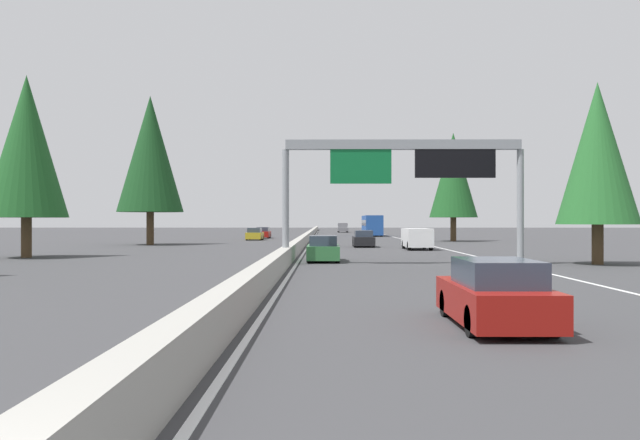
{
  "coord_description": "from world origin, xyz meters",
  "views": [
    {
      "loc": [
        -1.95,
        -1.77,
        2.3
      ],
      "look_at": [
        69.18,
        -1.23,
        2.39
      ],
      "focal_mm": 36.82,
      "sensor_mm": 36.0,
      "label": 1
    }
  ],
  "objects_px": {
    "pickup_near_center": "(343,228)",
    "conifer_left_mid": "(150,154)",
    "sedan_mid_left": "(363,239)",
    "conifer_right_mid": "(453,175)",
    "sedan_distant_b": "(495,295)",
    "minivan_mid_right": "(417,238)",
    "sign_gantry_overhead": "(406,165)",
    "sedan_distant_a": "(323,249)",
    "conifer_left_near": "(26,147)",
    "conifer_right_near": "(598,154)",
    "oncoming_far": "(263,233)",
    "bus_mid_center": "(372,225)",
    "oncoming_near": "(255,234)"
  },
  "relations": [
    {
      "from": "pickup_near_center",
      "to": "minivan_mid_right",
      "type": "distance_m",
      "value": 78.62
    },
    {
      "from": "conifer_right_mid",
      "to": "conifer_left_near",
      "type": "distance_m",
      "value": 46.82
    },
    {
      "from": "sedan_mid_left",
      "to": "pickup_near_center",
      "type": "distance_m",
      "value": 73.31
    },
    {
      "from": "conifer_left_near",
      "to": "conifer_right_mid",
      "type": "bearing_deg",
      "value": -45.05
    },
    {
      "from": "sedan_distant_b",
      "to": "oncoming_far",
      "type": "relative_size",
      "value": 1.0
    },
    {
      "from": "minivan_mid_right",
      "to": "conifer_left_mid",
      "type": "bearing_deg",
      "value": 66.97
    },
    {
      "from": "conifer_right_near",
      "to": "pickup_near_center",
      "type": "bearing_deg",
      "value": 6.4
    },
    {
      "from": "sign_gantry_overhead",
      "to": "oncoming_far",
      "type": "relative_size",
      "value": 2.88
    },
    {
      "from": "sedan_distant_a",
      "to": "conifer_left_near",
      "type": "distance_m",
      "value": 19.94
    },
    {
      "from": "sedan_distant_a",
      "to": "conifer_right_mid",
      "type": "xyz_separation_m",
      "value": [
        36.75,
        -14.57,
        6.75
      ]
    },
    {
      "from": "minivan_mid_right",
      "to": "oncoming_near",
      "type": "relative_size",
      "value": 1.14
    },
    {
      "from": "conifer_left_near",
      "to": "minivan_mid_right",
      "type": "bearing_deg",
      "value": -65.7
    },
    {
      "from": "sedan_distant_b",
      "to": "conifer_right_mid",
      "type": "distance_m",
      "value": 60.9
    },
    {
      "from": "sedan_distant_a",
      "to": "conifer_right_near",
      "type": "xyz_separation_m",
      "value": [
        -2.46,
        -14.49,
        5.17
      ]
    },
    {
      "from": "minivan_mid_right",
      "to": "oncoming_far",
      "type": "bearing_deg",
      "value": 24.43
    },
    {
      "from": "sedan_distant_a",
      "to": "bus_mid_center",
      "type": "xyz_separation_m",
      "value": [
        62.61,
        -7.26,
        1.03
      ]
    },
    {
      "from": "sedan_distant_b",
      "to": "pickup_near_center",
      "type": "height_order",
      "value": "pickup_near_center"
    },
    {
      "from": "conifer_right_near",
      "to": "conifer_left_near",
      "type": "height_order",
      "value": "conifer_left_near"
    },
    {
      "from": "sedan_mid_left",
      "to": "bus_mid_center",
      "type": "bearing_deg",
      "value": -5.13
    },
    {
      "from": "bus_mid_center",
      "to": "sedan_mid_left",
      "type": "bearing_deg",
      "value": 174.87
    },
    {
      "from": "conifer_right_mid",
      "to": "conifer_left_mid",
      "type": "bearing_deg",
      "value": 109.43
    },
    {
      "from": "minivan_mid_right",
      "to": "conifer_right_near",
      "type": "distance_m",
      "value": 19.84
    },
    {
      "from": "bus_mid_center",
      "to": "conifer_right_mid",
      "type": "height_order",
      "value": "conifer_right_mid"
    },
    {
      "from": "sedan_mid_left",
      "to": "conifer_left_near",
      "type": "bearing_deg",
      "value": 127.59
    },
    {
      "from": "sedan_distant_b",
      "to": "minivan_mid_right",
      "type": "xyz_separation_m",
      "value": [
        38.24,
        -3.67,
        0.27
      ]
    },
    {
      "from": "conifer_right_near",
      "to": "oncoming_far",
      "type": "bearing_deg",
      "value": 23.41
    },
    {
      "from": "pickup_near_center",
      "to": "conifer_left_mid",
      "type": "distance_m",
      "value": 71.65
    },
    {
      "from": "sedan_distant_b",
      "to": "sign_gantry_overhead",
      "type": "bearing_deg",
      "value": -1.59
    },
    {
      "from": "sedan_mid_left",
      "to": "oncoming_far",
      "type": "bearing_deg",
      "value": 21.74
    },
    {
      "from": "minivan_mid_right",
      "to": "conifer_left_mid",
      "type": "xyz_separation_m",
      "value": [
        10.28,
        24.18,
        7.78
      ]
    },
    {
      "from": "sedan_mid_left",
      "to": "conifer_right_mid",
      "type": "bearing_deg",
      "value": -34.54
    },
    {
      "from": "sign_gantry_overhead",
      "to": "minivan_mid_right",
      "type": "relative_size",
      "value": 2.54
    },
    {
      "from": "sedan_distant_b",
      "to": "sedan_distant_a",
      "type": "distance_m",
      "value": 23.12
    },
    {
      "from": "conifer_left_mid",
      "to": "conifer_left_near",
      "type": "bearing_deg",
      "value": 175.17
    },
    {
      "from": "pickup_near_center",
      "to": "minivan_mid_right",
      "type": "bearing_deg",
      "value": -177.22
    },
    {
      "from": "sedan_distant_a",
      "to": "sedan_mid_left",
      "type": "distance_m",
      "value": 20.95
    },
    {
      "from": "minivan_mid_right",
      "to": "oncoming_far",
      "type": "relative_size",
      "value": 1.14
    },
    {
      "from": "pickup_near_center",
      "to": "conifer_left_mid",
      "type": "relative_size",
      "value": 0.39
    },
    {
      "from": "pickup_near_center",
      "to": "oncoming_near",
      "type": "xyz_separation_m",
      "value": [
        -52.69,
        11.97,
        -0.23
      ]
    },
    {
      "from": "conifer_right_near",
      "to": "conifer_right_mid",
      "type": "relative_size",
      "value": 0.79
    },
    {
      "from": "sedan_distant_b",
      "to": "conifer_left_near",
      "type": "xyz_separation_m",
      "value": [
        26.48,
        22.38,
        6.26
      ]
    },
    {
      "from": "sedan_mid_left",
      "to": "conifer_right_mid",
      "type": "relative_size",
      "value": 0.36
    },
    {
      "from": "oncoming_far",
      "to": "conifer_left_near",
      "type": "xyz_separation_m",
      "value": [
        -46.09,
        10.45,
        6.26
      ]
    },
    {
      "from": "sedan_distant_b",
      "to": "minivan_mid_right",
      "type": "distance_m",
      "value": 38.42
    },
    {
      "from": "pickup_near_center",
      "to": "oncoming_far",
      "type": "bearing_deg",
      "value": 165.07
    },
    {
      "from": "pickup_near_center",
      "to": "sedan_mid_left",
      "type": "bearing_deg",
      "value": 179.86
    },
    {
      "from": "pickup_near_center",
      "to": "conifer_left_near",
      "type": "relative_size",
      "value": 0.49
    },
    {
      "from": "sign_gantry_overhead",
      "to": "sedan_distant_a",
      "type": "xyz_separation_m",
      "value": [
        2.75,
        4.37,
        -4.53
      ]
    },
    {
      "from": "sedan_distant_b",
      "to": "oncoming_far",
      "type": "xyz_separation_m",
      "value": [
        72.57,
        11.93,
        0.0
      ]
    },
    {
      "from": "sedan_distant_a",
      "to": "conifer_left_mid",
      "type": "height_order",
      "value": "conifer_left_mid"
    }
  ]
}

